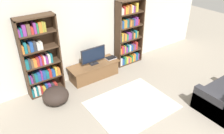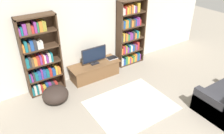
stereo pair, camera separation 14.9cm
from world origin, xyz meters
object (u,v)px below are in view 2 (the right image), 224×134
Objects in this scene: television at (94,55)px; laptop at (112,58)px; bookshelf_right at (129,35)px; beanbag_ottoman at (55,95)px; tv_stand at (95,70)px; bookshelf_left at (40,58)px.

television is 2.43× the size of laptop.
beanbag_ottoman is at bearing -167.41° from bookshelf_right.
tv_stand reaches higher than beanbag_ottoman.
bookshelf_left reaches higher than television.
bookshelf_left reaches higher than laptop.
bookshelf_left is 1.46m from television.
tv_stand is 1.44m from beanbag_ottoman.
television is at bearing 18.15° from beanbag_ottoman.
bookshelf_right is 1.38m from television.
laptop is at bearing -1.22° from tv_stand.
bookshelf_right is at bearing -0.03° from bookshelf_left.
laptop is (-0.76, -0.16, -0.52)m from bookshelf_right.
bookshelf_left is 2.73× the size of television.
bookshelf_left is 3.21× the size of beanbag_ottoman.
bookshelf_right is (2.77, -0.00, 0.00)m from bookshelf_left.
television is 0.64m from laptop.
tv_stand is at bearing 90.00° from television.
television is at bearing -6.36° from bookshelf_left.
laptop is at bearing 12.71° from beanbag_ottoman.
bookshelf_right is 1.55m from tv_stand.
bookshelf_right is 2.88m from beanbag_ottoman.
laptop is at bearing -0.71° from television.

